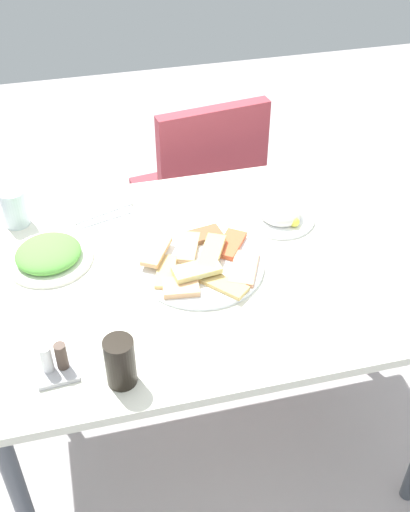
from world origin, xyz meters
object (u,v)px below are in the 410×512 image
(salad_plate_greens, at_px, (49,255))
(soda_can, at_px, (120,362))
(dining_table, at_px, (208,286))
(salad_plate_rice, at_px, (280,213))
(condiment_caddy, at_px, (55,364))
(pide_platter, at_px, (201,263))
(fork, at_px, (105,219))
(paper_napkin, at_px, (105,217))
(dining_chair, at_px, (202,191))
(drinking_glass, at_px, (14,208))
(spoon, at_px, (104,212))

(salad_plate_greens, height_order, soda_can, soda_can)
(dining_table, relative_size, salad_plate_greens, 5.28)
(salad_plate_rice, xyz_separation_m, condiment_caddy, (-0.66, -0.42, 0.00))
(pide_platter, height_order, salad_plate_greens, salad_plate_greens)
(salad_plate_rice, distance_m, fork, 0.50)
(paper_napkin, height_order, fork, fork)
(pide_platter, bearing_deg, salad_plate_greens, 162.42)
(dining_table, height_order, paper_napkin, paper_napkin)
(dining_table, height_order, dining_chair, dining_chair)
(salad_plate_rice, xyz_separation_m, soda_can, (-0.53, -0.48, 0.04))
(drinking_glass, xyz_separation_m, fork, (0.25, -0.05, -0.05))
(fork, bearing_deg, salad_plate_rice, -28.71)
(salad_plate_rice, height_order, paper_napkin, salad_plate_rice)
(paper_napkin, xyz_separation_m, fork, (0.00, -0.02, 0.00))
(drinking_glass, distance_m, paper_napkin, 0.25)
(salad_plate_rice, height_order, spoon, salad_plate_rice)
(soda_can, bearing_deg, condiment_caddy, 156.30)
(dining_table, relative_size, fork, 7.65)
(dining_table, relative_size, drinking_glass, 11.19)
(drinking_glass, height_order, spoon, drinking_glass)
(pide_platter, relative_size, condiment_caddy, 3.46)
(drinking_glass, bearing_deg, condiment_caddy, -82.83)
(soda_can, distance_m, drinking_glass, 0.67)
(dining_table, distance_m, dining_chair, 0.77)
(salad_plate_greens, height_order, salad_plate_rice, salad_plate_rice)
(dining_table, xyz_separation_m, dining_chair, (0.16, 0.73, -0.19))
(paper_napkin, xyz_separation_m, condiment_caddy, (-0.17, -0.55, 0.02))
(soda_can, bearing_deg, salad_plate_greens, 106.18)
(condiment_caddy, bearing_deg, dining_table, 33.86)
(fork, bearing_deg, soda_can, -109.31)
(salad_plate_greens, distance_m, fork, 0.22)
(dining_table, xyz_separation_m, drinking_glass, (-0.49, 0.30, 0.13))
(salad_plate_greens, distance_m, paper_napkin, 0.23)
(dining_chair, height_order, spoon, dining_chair)
(dining_table, relative_size, condiment_caddy, 12.65)
(dining_chair, bearing_deg, condiment_caddy, -119.72)
(salad_plate_greens, relative_size, salad_plate_rice, 1.15)
(salad_plate_greens, xyz_separation_m, soda_can, (0.13, -0.45, 0.04))
(salad_plate_greens, bearing_deg, paper_napkin, 43.88)
(dining_table, bearing_deg, condiment_caddy, -146.14)
(dining_table, height_order, fork, fork)
(drinking_glass, bearing_deg, dining_table, -31.83)
(pide_platter, height_order, spoon, pide_platter)
(pide_platter, bearing_deg, fork, 129.80)
(salad_plate_rice, bearing_deg, fork, 167.19)
(dining_table, bearing_deg, drinking_glass, 148.17)
(salad_plate_greens, bearing_deg, condiment_caddy, -90.97)
(dining_chair, height_order, salad_plate_greens, dining_chair)
(drinking_glass, bearing_deg, paper_napkin, -7.04)
(salad_plate_greens, bearing_deg, fork, 40.47)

